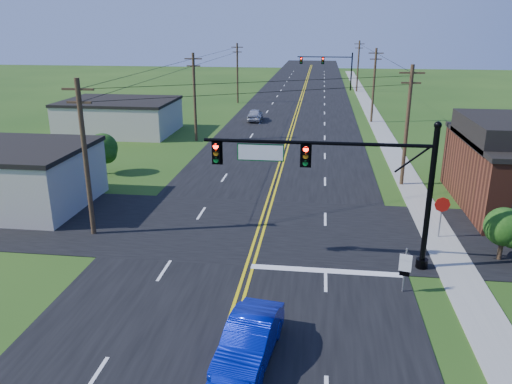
# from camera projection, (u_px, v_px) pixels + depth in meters

# --- Properties ---
(ground) EXTENTS (260.00, 260.00, 0.00)m
(ground) POSITION_uv_depth(u_px,v_px,m) (219.00, 352.00, 18.75)
(ground) COLOR #1D3E11
(ground) RESTS_ON ground
(road_main) EXTENTS (16.00, 220.00, 0.04)m
(road_main) POSITION_uv_depth(u_px,v_px,m) (294.00, 118.00, 65.74)
(road_main) COLOR black
(road_main) RESTS_ON ground
(road_cross) EXTENTS (70.00, 10.00, 0.04)m
(road_cross) POSITION_uv_depth(u_px,v_px,m) (258.00, 228.00, 30.02)
(road_cross) COLOR black
(road_cross) RESTS_ON ground
(sidewalk) EXTENTS (2.00, 160.00, 0.08)m
(sidewalk) POSITION_uv_depth(u_px,v_px,m) (384.00, 135.00, 55.06)
(sidewalk) COLOR gray
(sidewalk) RESTS_ON ground
(signal_mast_main) EXTENTS (11.30, 0.60, 7.48)m
(signal_mast_main) POSITION_uv_depth(u_px,v_px,m) (337.00, 175.00, 24.23)
(signal_mast_main) COLOR black
(signal_mast_main) RESTS_ON ground
(signal_mast_far) EXTENTS (10.98, 0.60, 7.48)m
(signal_mast_far) POSITION_uv_depth(u_px,v_px,m) (328.00, 65.00, 91.95)
(signal_mast_far) COLOR black
(signal_mast_far) RESTS_ON ground
(cream_bldg_near) EXTENTS (10.20, 8.20, 4.10)m
(cream_bldg_near) POSITION_uv_depth(u_px,v_px,m) (10.00, 176.00, 33.32)
(cream_bldg_near) COLOR #BEB4A2
(cream_bldg_near) RESTS_ON ground
(cream_bldg_far) EXTENTS (12.20, 9.20, 3.70)m
(cream_bldg_far) POSITION_uv_depth(u_px,v_px,m) (120.00, 116.00, 56.18)
(cream_bldg_far) COLOR #BEB4A2
(cream_bldg_far) RESTS_ON ground
(utility_pole_left_a) EXTENTS (1.80, 0.28, 9.00)m
(utility_pole_left_a) POSITION_uv_depth(u_px,v_px,m) (85.00, 156.00, 27.80)
(utility_pole_left_a) COLOR #382319
(utility_pole_left_a) RESTS_ON ground
(utility_pole_left_b) EXTENTS (1.80, 0.28, 9.00)m
(utility_pole_left_b) POSITION_uv_depth(u_px,v_px,m) (195.00, 96.00, 51.29)
(utility_pole_left_b) COLOR #382319
(utility_pole_left_b) RESTS_ON ground
(utility_pole_left_c) EXTENTS (1.80, 0.28, 9.00)m
(utility_pole_left_c) POSITION_uv_depth(u_px,v_px,m) (237.00, 72.00, 76.67)
(utility_pole_left_c) COLOR #382319
(utility_pole_left_c) RESTS_ON ground
(utility_pole_right_a) EXTENTS (1.80, 0.28, 9.00)m
(utility_pole_right_a) POSITION_uv_depth(u_px,v_px,m) (407.00, 124.00, 36.73)
(utility_pole_right_a) COLOR #382319
(utility_pole_right_a) RESTS_ON ground
(utility_pole_right_b) EXTENTS (1.80, 0.28, 9.00)m
(utility_pole_right_b) POSITION_uv_depth(u_px,v_px,m) (374.00, 84.00, 61.17)
(utility_pole_right_b) COLOR #382319
(utility_pole_right_b) RESTS_ON ground
(utility_pole_right_c) EXTENTS (1.80, 0.28, 9.00)m
(utility_pole_right_c) POSITION_uv_depth(u_px,v_px,m) (358.00, 65.00, 89.36)
(utility_pole_right_c) COLOR #382319
(utility_pole_right_c) RESTS_ON ground
(tree_right_back) EXTENTS (3.00, 3.00, 4.10)m
(tree_right_back) POSITION_uv_depth(u_px,v_px,m) (475.00, 142.00, 40.41)
(tree_right_back) COLOR #382319
(tree_right_back) RESTS_ON ground
(shrub_corner) EXTENTS (2.00, 2.00, 2.86)m
(shrub_corner) POSITION_uv_depth(u_px,v_px,m) (504.00, 227.00, 25.51)
(shrub_corner) COLOR #382319
(shrub_corner) RESTS_ON ground
(tree_left) EXTENTS (2.40, 2.40, 3.37)m
(tree_left) POSITION_uv_depth(u_px,v_px,m) (103.00, 148.00, 40.44)
(tree_left) COLOR #382319
(tree_left) RESTS_ON ground
(blue_car) EXTENTS (2.24, 4.89, 1.55)m
(blue_car) POSITION_uv_depth(u_px,v_px,m) (249.00, 341.00, 18.12)
(blue_car) COLOR #07159D
(blue_car) RESTS_ON ground
(distant_car) EXTENTS (1.93, 4.50, 1.51)m
(distant_car) POSITION_uv_depth(u_px,v_px,m) (255.00, 115.00, 63.29)
(distant_car) COLOR #B8B9BD
(distant_car) RESTS_ON ground
(route_sign) EXTENTS (0.54, 0.17, 2.21)m
(route_sign) POSITION_uv_depth(u_px,v_px,m) (405.00, 267.00, 22.51)
(route_sign) COLOR slate
(route_sign) RESTS_ON ground
(stop_sign) EXTENTS (0.89, 0.12, 2.50)m
(stop_sign) POSITION_uv_depth(u_px,v_px,m) (442.00, 209.00, 28.16)
(stop_sign) COLOR slate
(stop_sign) RESTS_ON ground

